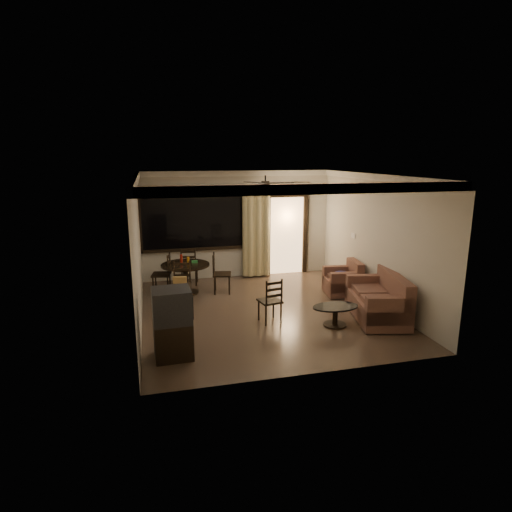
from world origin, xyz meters
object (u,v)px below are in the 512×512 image
object	(u,v)px
dining_chair_west	(162,281)
dining_chair_south	(182,292)
dining_chair_east	(222,281)
coffee_table	(335,312)
side_chair	(270,309)
sofa	(380,301)
armchair	(344,281)
dining_chair_north	(190,273)
tv_cabinet	(173,324)
dining_table	(186,270)

from	to	relation	value
dining_chair_west	dining_chair_south	size ratio (longest dim) A/B	1.00
dining_chair_east	coffee_table	world-z (taller)	dining_chair_east
coffee_table	side_chair	xyz separation A→B (m)	(-1.16, 0.48, 0.01)
dining_chair_east	sofa	bearing A→B (deg)	-119.61
armchair	side_chair	xyz separation A→B (m)	(-2.16, -1.24, -0.05)
dining_chair_east	dining_chair_north	distance (m)	1.09
dining_chair_west	sofa	world-z (taller)	dining_chair_west
dining_chair_north	dining_chair_east	bearing A→B (deg)	139.11
dining_chair_west	dining_chair_north	size ratio (longest dim) A/B	1.00
sofa	coffee_table	xyz separation A→B (m)	(-1.02, -0.13, -0.09)
sofa	dining_chair_west	bearing A→B (deg)	159.02
sofa	tv_cabinet	bearing A→B (deg)	-157.72
dining_chair_west	sofa	bearing A→B (deg)	67.86
coffee_table	side_chair	size ratio (longest dim) A/B	0.99
dining_chair_east	dining_chair_south	bearing A→B (deg)	135.70
dining_table	sofa	size ratio (longest dim) A/B	0.63
dining_chair_south	armchair	distance (m)	3.76
side_chair	tv_cabinet	bearing A→B (deg)	18.28
dining_table	side_chair	xyz separation A→B (m)	(1.43, -2.22, -0.29)
tv_cabinet	dining_chair_east	bearing A→B (deg)	65.02
dining_chair_east	armchair	size ratio (longest dim) A/B	1.10
dining_chair_west	side_chair	bearing A→B (deg)	50.75
dining_chair_south	side_chair	distance (m)	2.11
armchair	coffee_table	xyz separation A→B (m)	(-1.01, -1.72, -0.06)
dining_chair_north	armchair	bearing A→B (deg)	165.19
dining_chair_north	side_chair	distance (m)	3.18
dining_chair_north	coffee_table	world-z (taller)	dining_chair_north
sofa	coffee_table	distance (m)	1.03
side_chair	dining_chair_north	bearing A→B (deg)	-77.08
dining_chair_north	side_chair	world-z (taller)	dining_chair_north
dining_chair_west	tv_cabinet	world-z (taller)	tv_cabinet
tv_cabinet	armchair	size ratio (longest dim) A/B	1.32
dining_chair_north	side_chair	bearing A→B (deg)	124.78
dining_chair_south	dining_chair_north	world-z (taller)	same
dining_table	sofa	bearing A→B (deg)	-35.42
dining_chair_east	dining_table	bearing A→B (deg)	89.91
dining_chair_east	armchair	world-z (taller)	dining_chair_east
dining_chair_west	tv_cabinet	size ratio (longest dim) A/B	0.83
coffee_table	tv_cabinet	bearing A→B (deg)	-169.21
coffee_table	side_chair	bearing A→B (deg)	157.70
armchair	side_chair	distance (m)	2.50
dining_table	dining_chair_east	xyz separation A→B (m)	(0.82, -0.16, -0.28)
side_chair	dining_chair_south	bearing A→B (deg)	-51.60
armchair	coffee_table	distance (m)	1.99
dining_chair_north	tv_cabinet	size ratio (longest dim) A/B	0.83
dining_chair_north	coffee_table	xyz separation A→B (m)	(2.43, -3.39, -0.02)
armchair	coffee_table	size ratio (longest dim) A/B	0.96
side_chair	dining_table	bearing A→B (deg)	-68.02
dining_chair_east	armchair	bearing A→B (deg)	-95.28
dining_chair_east	side_chair	size ratio (longest dim) A/B	1.05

